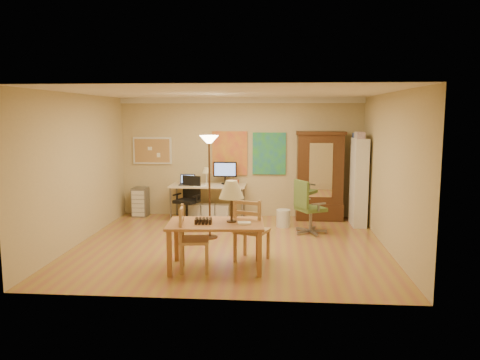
# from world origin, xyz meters

# --- Properties ---
(floor) EXTENTS (5.50, 5.50, 0.00)m
(floor) POSITION_xyz_m (0.00, 0.00, 0.00)
(floor) COLOR #A8823B
(floor) RESTS_ON ground
(crown_molding) EXTENTS (5.50, 0.08, 0.12)m
(crown_molding) POSITION_xyz_m (0.00, 2.46, 2.64)
(crown_molding) COLOR white
(crown_molding) RESTS_ON floor
(corkboard) EXTENTS (0.90, 0.04, 0.62)m
(corkboard) POSITION_xyz_m (-2.05, 2.47, 1.50)
(corkboard) COLOR tan
(corkboard) RESTS_ON floor
(art_panel_left) EXTENTS (0.80, 0.04, 1.00)m
(art_panel_left) POSITION_xyz_m (-0.25, 2.47, 1.45)
(art_panel_left) COLOR gold
(art_panel_left) RESTS_ON floor
(art_panel_right) EXTENTS (0.75, 0.04, 0.95)m
(art_panel_right) POSITION_xyz_m (0.65, 2.47, 1.45)
(art_panel_right) COLOR teal
(art_panel_right) RESTS_ON floor
(dining_table) EXTENTS (1.49, 0.96, 1.35)m
(dining_table) POSITION_xyz_m (-0.00, -1.28, 0.85)
(dining_table) COLOR #966231
(dining_table) RESTS_ON floor
(ladder_chair_back) EXTENTS (0.60, 0.59, 1.03)m
(ladder_chair_back) POSITION_xyz_m (0.43, -0.89, 0.48)
(ladder_chair_back) COLOR #A26B4A
(ladder_chair_back) RESTS_ON floor
(ladder_chair_left) EXTENTS (0.49, 0.50, 0.98)m
(ladder_chair_left) POSITION_xyz_m (-0.43, -1.41, 0.46)
(ladder_chair_left) COLOR #A26B4A
(ladder_chair_left) RESTS_ON floor
(torchiere_lamp) EXTENTS (0.35, 0.35, 1.94)m
(torchiere_lamp) POSITION_xyz_m (-0.43, 0.46, 1.56)
(torchiere_lamp) COLOR #432C1B
(torchiere_lamp) RESTS_ON floor
(computer_desk) EXTENTS (1.68, 0.74, 1.27)m
(computer_desk) POSITION_xyz_m (-0.67, 2.16, 0.47)
(computer_desk) COLOR beige
(computer_desk) RESTS_ON floor
(office_chair_black) EXTENTS (0.61, 0.61, 0.99)m
(office_chair_black) POSITION_xyz_m (-1.11, 1.79, 0.26)
(office_chair_black) COLOR black
(office_chair_black) RESTS_ON floor
(office_chair_green) EXTENTS (0.66, 0.66, 1.07)m
(office_chair_green) POSITION_xyz_m (1.47, 0.95, 0.28)
(office_chair_green) COLOR slate
(office_chair_green) RESTS_ON floor
(drawer_cart) EXTENTS (0.33, 0.40, 0.67)m
(drawer_cart) POSITION_xyz_m (-2.30, 2.25, 0.33)
(drawer_cart) COLOR slate
(drawer_cart) RESTS_ON floor
(armoire) EXTENTS (1.07, 0.51, 1.96)m
(armoire) POSITION_xyz_m (1.78, 2.24, 0.85)
(armoire) COLOR #38170F
(armoire) RESTS_ON floor
(bookshelf) EXTENTS (0.28, 0.73, 1.84)m
(bookshelf) POSITION_xyz_m (2.55, 1.78, 0.91)
(bookshelf) COLOR white
(bookshelf) RESTS_ON floor
(wastebin) EXTENTS (0.29, 0.29, 0.36)m
(wastebin) POSITION_xyz_m (0.97, 1.46, 0.18)
(wastebin) COLOR silver
(wastebin) RESTS_ON floor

